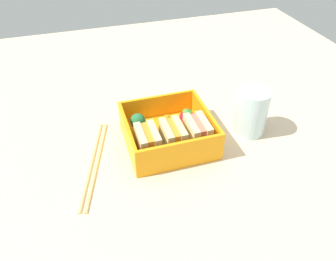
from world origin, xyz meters
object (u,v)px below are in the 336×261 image
(sandwich_center_left, at_px, (173,137))
(chopstick_pair, at_px, (94,162))
(strawberry_far_left, at_px, (187,117))
(carrot_stick_far_left, at_px, (162,125))
(drinking_glass, at_px, (251,112))
(broccoli_floret, at_px, (138,122))
(sandwich_center, at_px, (148,142))
(sandwich_left, at_px, (197,132))

(sandwich_center_left, height_order, chopstick_pair, sandwich_center_left)
(strawberry_far_left, height_order, carrot_stick_far_left, strawberry_far_left)
(drinking_glass, bearing_deg, sandwich_center_left, 5.48)
(strawberry_far_left, xyz_separation_m, broccoli_floret, (0.10, -0.00, 0.01))
(carrot_stick_far_left, bearing_deg, sandwich_center_left, 92.09)
(strawberry_far_left, relative_size, broccoli_floret, 0.89)
(sandwich_center, distance_m, chopstick_pair, 0.10)
(strawberry_far_left, distance_m, chopstick_pair, 0.19)
(sandwich_left, height_order, carrot_stick_far_left, sandwich_left)
(sandwich_left, height_order, chopstick_pair, sandwich_left)
(sandwich_left, relative_size, carrot_stick_far_left, 1.26)
(drinking_glass, bearing_deg, sandwich_left, 7.68)
(sandwich_left, xyz_separation_m, strawberry_far_left, (-0.00, -0.06, -0.01))
(broccoli_floret, height_order, drinking_glass, drinking_glass)
(broccoli_floret, distance_m, chopstick_pair, 0.11)
(sandwich_left, height_order, sandwich_center, same)
(strawberry_far_left, distance_m, drinking_glass, 0.12)
(sandwich_left, bearing_deg, carrot_stick_far_left, -50.76)
(drinking_glass, bearing_deg, strawberry_far_left, -20.04)
(sandwich_center_left, relative_size, drinking_glass, 0.65)
(drinking_glass, bearing_deg, sandwich_center, 4.26)
(strawberry_far_left, bearing_deg, chopstick_pair, 13.30)
(sandwich_left, relative_size, chopstick_pair, 0.28)
(sandwich_center_left, bearing_deg, sandwich_center, 0.00)
(broccoli_floret, bearing_deg, drinking_glass, 168.02)
(strawberry_far_left, relative_size, drinking_glass, 0.40)
(sandwich_left, distance_m, sandwich_center, 0.09)
(sandwich_center_left, relative_size, sandwich_center, 1.00)
(chopstick_pair, bearing_deg, sandwich_center_left, 175.07)
(sandwich_left, bearing_deg, broccoli_floret, -32.02)
(sandwich_center, height_order, carrot_stick_far_left, sandwich_center)
(sandwich_center_left, height_order, carrot_stick_far_left, sandwich_center_left)
(carrot_stick_far_left, height_order, drinking_glass, drinking_glass)
(sandwich_left, xyz_separation_m, broccoli_floret, (0.10, -0.06, 0.00))
(sandwich_left, xyz_separation_m, chopstick_pair, (0.19, -0.01, -0.03))
(broccoli_floret, bearing_deg, sandwich_left, 147.98)
(strawberry_far_left, bearing_deg, sandwich_center, 31.34)
(drinking_glass, bearing_deg, carrot_stick_far_left, -15.08)
(chopstick_pair, bearing_deg, sandwich_center, 172.70)
(strawberry_far_left, relative_size, chopstick_pair, 0.17)
(sandwich_center_left, relative_size, carrot_stick_far_left, 1.26)
(carrot_stick_far_left, bearing_deg, strawberry_far_left, 177.15)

